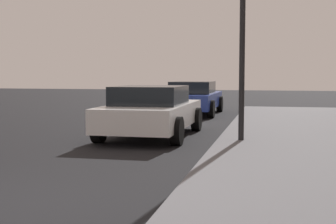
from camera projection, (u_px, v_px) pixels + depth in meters
car_white at (152, 111)px, 11.73m from camera, size 2.03×4.23×1.27m
car_blue at (193, 98)px, 18.13m from camera, size 1.93×4.38×1.27m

